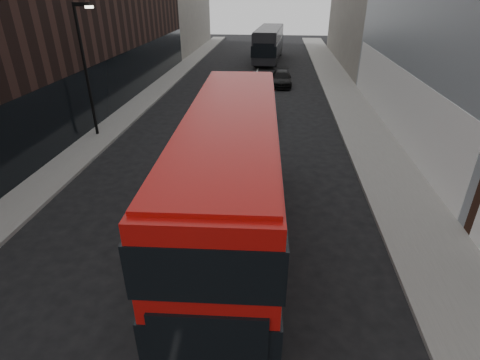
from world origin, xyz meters
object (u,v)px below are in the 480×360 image
(car_b, at_px, (258,112))
(car_c, at_px, (281,79))
(red_bus, at_px, (232,175))
(street_lamp, at_px, (86,63))
(grey_bus, at_px, (269,43))
(car_a, at_px, (250,123))

(car_b, relative_size, car_c, 1.05)
(red_bus, bearing_deg, street_lamp, 131.41)
(grey_bus, distance_m, car_c, 12.45)
(car_a, bearing_deg, car_b, 82.04)
(street_lamp, relative_size, grey_bus, 0.61)
(car_a, height_order, car_b, car_b)
(car_a, distance_m, car_c, 12.57)
(street_lamp, bearing_deg, grey_bus, 70.54)
(grey_bus, distance_m, car_b, 22.75)
(red_bus, height_order, car_b, red_bus)
(car_c, bearing_deg, street_lamp, -129.07)
(red_bus, distance_m, car_b, 12.81)
(street_lamp, xyz_separation_m, grey_bus, (9.17, 25.95, -2.23))
(street_lamp, xyz_separation_m, car_a, (8.81, 1.23, -3.53))
(car_a, bearing_deg, grey_bus, 92.01)
(grey_bus, relative_size, car_c, 2.72)
(red_bus, height_order, grey_bus, red_bus)
(street_lamp, relative_size, red_bus, 0.60)
(grey_bus, height_order, car_a, grey_bus)
(red_bus, relative_size, car_b, 2.66)
(street_lamp, bearing_deg, car_a, 7.95)
(street_lamp, xyz_separation_m, red_bus, (9.02, -9.44, -1.58))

